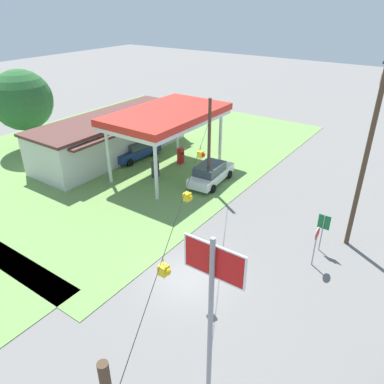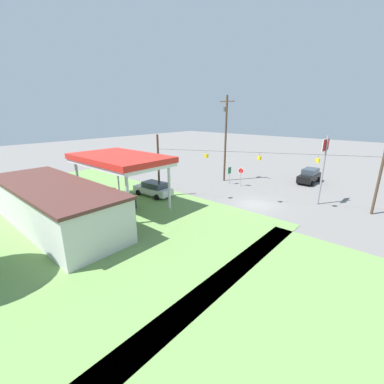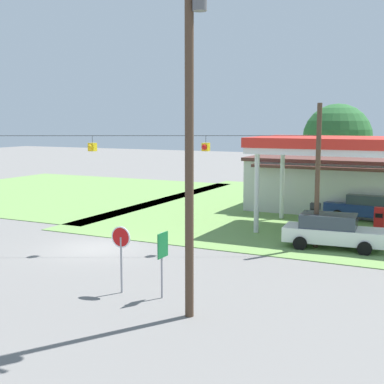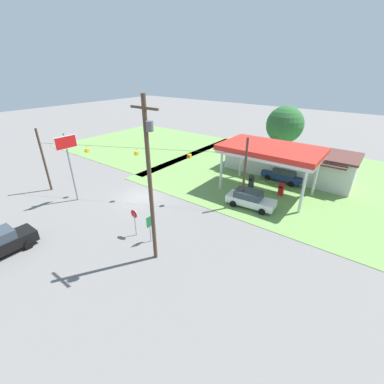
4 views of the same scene
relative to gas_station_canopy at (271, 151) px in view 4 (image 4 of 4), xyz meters
name	(u,v)px [view 4 (image 4 of 4)]	position (x,y,z in m)	size (l,w,h in m)	color
ground_plane	(141,197)	(-10.49, -9.56, -4.89)	(160.00, 160.00, 0.00)	slate
grass_verge_station_corner	(300,178)	(2.00, 6.75, -4.87)	(36.00, 28.00, 0.04)	#6B934C
grass_verge_opposite_corner	(145,143)	(-26.49, 6.44, -4.87)	(24.00, 24.00, 0.04)	#6B934C
gas_station_canopy	(271,151)	(0.00, 0.00, 0.00)	(10.47, 6.33, 5.40)	silver
gas_station_store	(287,161)	(0.06, 6.73, -2.98)	(16.06, 6.10, 3.78)	silver
fuel_pump_near	(251,182)	(-1.78, 0.00, -4.15)	(0.71, 0.56, 1.57)	gray
fuel_pump_far	(281,190)	(1.78, 0.00, -4.15)	(0.71, 0.56, 1.57)	gray
car_at_pumps_front	(250,199)	(0.10, -4.30, -3.99)	(5.03, 2.42, 1.73)	white
car_at_pumps_rear	(283,175)	(0.54, 4.28, -4.01)	(5.14, 2.45, 1.68)	navy
stop_sign_roadside	(134,217)	(-5.47, -14.71, -3.08)	(0.80, 0.08, 2.50)	#99999E
stop_sign_overhead	(68,153)	(-15.43, -14.12, 0.35)	(0.22, 2.24, 7.29)	gray
route_sign	(150,224)	(-3.80, -14.58, -3.18)	(0.10, 0.70, 2.40)	gray
utility_pole_main	(150,179)	(-2.11, -15.76, 1.59)	(2.20, 0.44, 11.69)	#4C3828
signal_span_gantry	(137,164)	(-10.49, -9.57, -1.01)	(19.89, 10.24, 7.18)	#4C3828
tree_behind_station	(285,125)	(-3.54, 14.81, -0.04)	(5.73, 5.73, 7.73)	#4C3828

